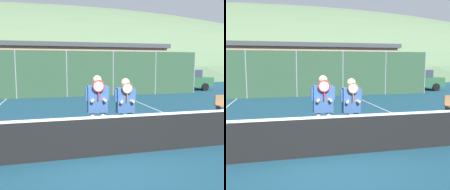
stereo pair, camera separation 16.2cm
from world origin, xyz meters
TOP-DOWN VIEW (x-y plane):
  - ground_plane at (0.00, 0.00)m, footprint 120.00×120.00m
  - hill_distant at (0.00, 58.36)m, footprint 142.72×79.29m
  - clubhouse_building at (0.26, 17.90)m, footprint 18.57×5.50m
  - fence_back at (0.00, 10.76)m, footprint 18.48×0.06m
  - tennis_net at (0.00, 0.00)m, footprint 9.85×0.09m
  - court_line_right_sideline at (3.66, 3.00)m, footprint 0.05×16.00m
  - player_leftmost at (0.03, 0.79)m, footprint 0.63×0.34m
  - player_center_left at (0.78, 0.78)m, footprint 0.60×0.34m
  - car_left_of_center at (-0.29, 12.76)m, footprint 4.54×2.08m
  - car_center at (4.59, 12.88)m, footprint 4.10×2.10m
  - car_right_of_center at (9.49, 12.81)m, footprint 4.56×1.96m

SIDE VIEW (x-z plane):
  - ground_plane at x=0.00m, z-range 0.00..0.00m
  - hill_distant at x=0.00m, z-range -13.88..13.88m
  - court_line_right_sideline at x=3.66m, z-range 0.00..0.01m
  - tennis_net at x=0.00m, z-range -0.03..1.01m
  - car_right_of_center at x=9.49m, z-range 0.03..1.68m
  - car_center at x=4.59m, z-range 0.03..1.69m
  - car_left_of_center at x=-0.29m, z-range 0.02..1.75m
  - player_center_left at x=0.78m, z-range 0.18..1.92m
  - player_leftmost at x=0.03m, z-range 0.19..2.02m
  - fence_back at x=0.00m, z-range 0.00..2.96m
  - clubhouse_building at x=0.26m, z-range 0.02..3.91m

